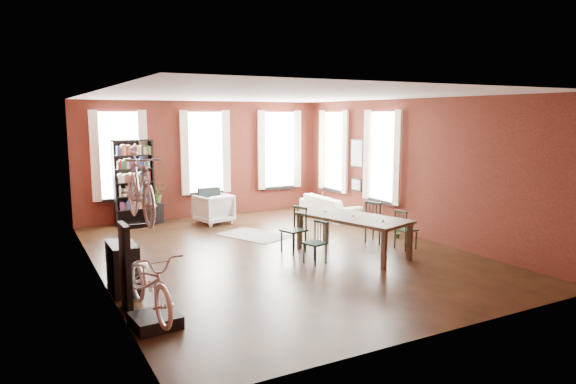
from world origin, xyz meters
TOP-DOWN VIEW (x-y plane):
  - room at (0.25, 0.62)m, footprint 9.00×9.04m
  - dining_table at (1.29, -0.77)m, footprint 1.68×2.51m
  - dining_chair_a at (0.27, -0.99)m, footprint 0.46×0.46m
  - dining_chair_b at (0.30, -0.09)m, footprint 0.53×0.53m
  - dining_chair_c at (2.54, -0.96)m, footprint 0.42×0.42m
  - dining_chair_d at (2.35, -0.21)m, footprint 0.57×0.57m
  - bookshelf at (-2.00, 4.30)m, footprint 1.00×0.32m
  - white_armchair at (-0.16, 3.43)m, footprint 0.97×0.93m
  - cream_sofa at (2.95, 2.60)m, footprint 0.61×2.08m
  - striped_rug at (0.19, 1.66)m, footprint 1.56×1.87m
  - bike_trainer at (-3.18, -2.53)m, footprint 0.65×0.65m
  - bike_wall_rack at (-3.40, -1.80)m, footprint 0.16×0.60m
  - console_table at (-3.28, -0.90)m, footprint 0.40×0.80m
  - plant_stand at (-1.47, 4.19)m, footprint 0.34×0.34m
  - plant_by_sofa at (3.17, 3.52)m, footprint 0.53×0.69m
  - plant_small at (3.03, -0.13)m, footprint 0.30×0.41m
  - bicycle_floor at (-3.22, -2.49)m, footprint 0.66×0.94m
  - bicycle_hung at (-3.15, -1.80)m, footprint 0.47×1.00m
  - plant_on_stand at (-1.45, 4.22)m, footprint 0.49×0.54m

SIDE VIEW (x-z plane):
  - striped_rug at x=0.19m, z-range 0.00..0.01m
  - plant_small at x=3.03m, z-range 0.00..0.13m
  - bike_trainer at x=-3.18m, z-range 0.00..0.17m
  - plant_by_sofa at x=3.17m, z-range 0.00..0.27m
  - plant_stand at x=-1.47m, z-range 0.00..0.53m
  - dining_table at x=1.29m, z-range 0.00..0.79m
  - console_table at x=-3.28m, z-range 0.00..0.80m
  - dining_chair_a at x=0.27m, z-range 0.00..0.80m
  - cream_sofa at x=2.95m, z-range 0.00..0.81m
  - dining_chair_c at x=2.54m, z-range 0.00..0.84m
  - white_armchair at x=-0.16m, z-range 0.00..0.85m
  - dining_chair_d at x=2.35m, z-range 0.00..0.93m
  - dining_chair_b at x=0.30m, z-range 0.00..0.94m
  - bike_wall_rack at x=-3.40m, z-range 0.00..1.30m
  - plant_on_stand at x=-1.45m, z-range 0.53..0.93m
  - bicycle_floor at x=-3.22m, z-range 0.17..1.89m
  - bookshelf at x=-2.00m, z-range 0.00..2.20m
  - bicycle_hung at x=-3.15m, z-range 1.30..2.96m
  - room at x=0.25m, z-range 0.53..3.75m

